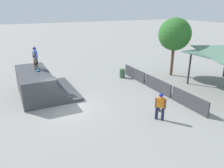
# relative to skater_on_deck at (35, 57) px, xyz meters

# --- Properties ---
(ground_plane) EXTENTS (160.00, 160.00, 0.00)m
(ground_plane) POSITION_rel_skater_on_deck_xyz_m (4.03, 1.30, -2.94)
(ground_plane) COLOR gray
(quarter_pipe_ramp) EXTENTS (5.51, 4.16, 1.92)m
(quarter_pipe_ramp) POSITION_rel_skater_on_deck_xyz_m (0.63, -0.04, -2.08)
(quarter_pipe_ramp) COLOR #424247
(quarter_pipe_ramp) RESTS_ON ground
(skater_on_deck) EXTENTS (0.74, 0.48, 1.76)m
(skater_on_deck) POSITION_rel_skater_on_deck_xyz_m (0.00, 0.00, 0.00)
(skater_on_deck) COLOR #6B6051
(skater_on_deck) RESTS_ON quarter_pipe_ramp
(skateboard_on_deck) EXTENTS (0.78, 0.26, 0.09)m
(skateboard_on_deck) POSITION_rel_skater_on_deck_xyz_m (0.47, 0.00, -0.96)
(skateboard_on_deck) COLOR silver
(skateboard_on_deck) RESTS_ON quarter_pipe_ramp
(bystander_walking) EXTENTS (0.60, 0.53, 1.76)m
(bystander_walking) POSITION_rel_skater_on_deck_xyz_m (8.10, 5.90, -1.90)
(bystander_walking) COLOR #1E2347
(bystander_walking) RESTS_ON ground
(skateboard_on_ground) EXTENTS (0.80, 0.51, 0.09)m
(skateboard_on_ground) POSITION_rel_skater_on_deck_xyz_m (6.89, 6.76, -2.88)
(skateboard_on_ground) COLOR blue
(skateboard_on_ground) RESTS_ON ground
(barrier_fence) EXTENTS (10.32, 0.12, 1.05)m
(barrier_fence) POSITION_rel_skater_on_deck_xyz_m (4.16, 8.73, -2.41)
(barrier_fence) COLOR #3D3D42
(barrier_fence) RESTS_ON ground
(tree_beside_pavilion) EXTENTS (3.11, 3.11, 5.64)m
(tree_beside_pavilion) POSITION_rel_skater_on_deck_xyz_m (1.22, 12.74, 1.12)
(tree_beside_pavilion) COLOR brown
(tree_beside_pavilion) RESTS_ON ground
(trash_bin) EXTENTS (0.52, 0.52, 0.85)m
(trash_bin) POSITION_rel_skater_on_deck_xyz_m (-0.26, 7.90, -2.51)
(trash_bin) COLOR #385B3D
(trash_bin) RESTS_ON ground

